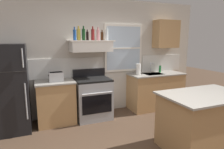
# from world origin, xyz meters

# --- Properties ---
(back_wall) EXTENTS (5.40, 0.11, 2.70)m
(back_wall) POSITION_xyz_m (0.03, 2.23, 1.35)
(back_wall) COLOR beige
(back_wall) RESTS_ON ground_plane
(refrigerator) EXTENTS (0.70, 0.72, 1.68)m
(refrigerator) POSITION_xyz_m (-1.90, 1.84, 0.84)
(refrigerator) COLOR black
(refrigerator) RESTS_ON ground_plane
(counter_left_of_stove) EXTENTS (0.79, 0.63, 0.91)m
(counter_left_of_stove) POSITION_xyz_m (-1.05, 1.90, 0.46)
(counter_left_of_stove) COLOR tan
(counter_left_of_stove) RESTS_ON ground_plane
(toaster) EXTENTS (0.30, 0.20, 0.19)m
(toaster) POSITION_xyz_m (-1.02, 1.88, 1.01)
(toaster) COLOR silver
(toaster) RESTS_ON counter_left_of_stove
(stove_range) EXTENTS (0.76, 0.69, 1.09)m
(stove_range) POSITION_xyz_m (-0.25, 1.86, 0.46)
(stove_range) COLOR #9EA0A5
(stove_range) RESTS_ON ground_plane
(range_hood_shelf) EXTENTS (0.96, 0.52, 0.24)m
(range_hood_shelf) POSITION_xyz_m (-0.25, 1.96, 1.62)
(range_hood_shelf) COLOR white
(bottle_blue_liqueur) EXTENTS (0.07, 0.07, 0.28)m
(bottle_blue_liqueur) POSITION_xyz_m (-0.60, 1.92, 1.86)
(bottle_blue_liqueur) COLOR #1E478C
(bottle_blue_liqueur) RESTS_ON range_hood_shelf
(bottle_champagne_gold_foil) EXTENTS (0.08, 0.08, 0.30)m
(bottle_champagne_gold_foil) POSITION_xyz_m (-0.51, 1.97, 1.87)
(bottle_champagne_gold_foil) COLOR #B29333
(bottle_champagne_gold_foil) RESTS_ON range_hood_shelf
(bottle_dark_green_wine) EXTENTS (0.07, 0.07, 0.30)m
(bottle_dark_green_wine) POSITION_xyz_m (-0.41, 1.94, 1.87)
(bottle_dark_green_wine) COLOR #143819
(bottle_dark_green_wine) RESTS_ON range_hood_shelf
(bottle_balsamic_dark) EXTENTS (0.06, 0.06, 0.23)m
(bottle_balsamic_dark) POSITION_xyz_m (-0.31, 1.99, 1.84)
(bottle_balsamic_dark) COLOR black
(bottle_balsamic_dark) RESTS_ON range_hood_shelf
(bottle_red_label_wine) EXTENTS (0.07, 0.07, 0.29)m
(bottle_red_label_wine) POSITION_xyz_m (-0.21, 1.92, 1.87)
(bottle_red_label_wine) COLOR maroon
(bottle_red_label_wine) RESTS_ON range_hood_shelf
(bottle_rose_pink) EXTENTS (0.07, 0.07, 0.28)m
(bottle_rose_pink) POSITION_xyz_m (-0.09, 1.92, 1.86)
(bottle_rose_pink) COLOR #C67F84
(bottle_rose_pink) RESTS_ON range_hood_shelf
(bottle_brown_stout) EXTENTS (0.06, 0.06, 0.22)m
(bottle_brown_stout) POSITION_xyz_m (0.01, 1.93, 1.84)
(bottle_brown_stout) COLOR #381E0F
(bottle_brown_stout) RESTS_ON range_hood_shelf
(bottle_clear_tall) EXTENTS (0.06, 0.06, 0.30)m
(bottle_clear_tall) POSITION_xyz_m (0.11, 1.92, 1.87)
(bottle_clear_tall) COLOR silver
(bottle_clear_tall) RESTS_ON range_hood_shelf
(counter_right_with_sink) EXTENTS (1.43, 0.63, 0.91)m
(counter_right_with_sink) POSITION_xyz_m (1.45, 1.90, 0.46)
(counter_right_with_sink) COLOR tan
(counter_right_with_sink) RESTS_ON ground_plane
(sink_faucet) EXTENTS (0.03, 0.17, 0.28)m
(sink_faucet) POSITION_xyz_m (1.35, 2.00, 1.08)
(sink_faucet) COLOR silver
(sink_faucet) RESTS_ON counter_right_with_sink
(paper_towel_roll) EXTENTS (0.11, 0.11, 0.27)m
(paper_towel_roll) POSITION_xyz_m (0.92, 1.90, 1.04)
(paper_towel_roll) COLOR white
(paper_towel_roll) RESTS_ON counter_right_with_sink
(dish_soap_bottle) EXTENTS (0.06, 0.06, 0.18)m
(dish_soap_bottle) POSITION_xyz_m (1.63, 2.00, 1.00)
(dish_soap_bottle) COLOR #268C3F
(dish_soap_bottle) RESTS_ON counter_right_with_sink
(kitchen_island) EXTENTS (1.40, 0.90, 0.91)m
(kitchen_island) POSITION_xyz_m (1.09, 0.02, 0.46)
(kitchen_island) COLOR tan
(kitchen_island) RESTS_ON ground_plane
(upper_cabinet_right) EXTENTS (0.64, 0.32, 0.70)m
(upper_cabinet_right) POSITION_xyz_m (1.80, 2.04, 1.90)
(upper_cabinet_right) COLOR tan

